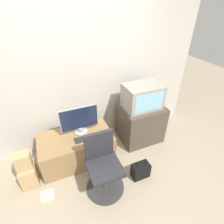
% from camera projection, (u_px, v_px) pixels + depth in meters
% --- Properties ---
extents(ground_plane, '(12.00, 12.00, 0.00)m').
position_uv_depth(ground_plane, '(107.00, 197.00, 2.41)').
color(ground_plane, tan).
extents(wall_back, '(4.40, 0.05, 2.60)m').
position_uv_depth(wall_back, '(75.00, 74.00, 2.70)').
color(wall_back, beige).
rests_on(wall_back, ground_plane).
extents(desk, '(1.14, 0.64, 0.48)m').
position_uv_depth(desk, '(77.00, 148.00, 2.86)').
color(desk, '#937047').
rests_on(desk, ground_plane).
extents(side_stand, '(0.74, 0.61, 0.71)m').
position_uv_depth(side_stand, '(140.00, 123.00, 3.23)').
color(side_stand, '#4C4238').
rests_on(side_stand, ground_plane).
extents(main_monitor, '(0.60, 0.21, 0.46)m').
position_uv_depth(main_monitor, '(80.00, 120.00, 2.69)').
color(main_monitor, '#B2B2B7').
rests_on(main_monitor, desk).
extents(keyboard, '(0.33, 0.13, 0.01)m').
position_uv_depth(keyboard, '(86.00, 138.00, 2.68)').
color(keyboard, '#2D2D2D').
rests_on(keyboard, desk).
extents(mouse, '(0.06, 0.04, 0.03)m').
position_uv_depth(mouse, '(99.00, 135.00, 2.73)').
color(mouse, '#4C4C51').
rests_on(mouse, desk).
extents(crt_tv, '(0.61, 0.43, 0.42)m').
position_uv_depth(crt_tv, '(143.00, 97.00, 2.90)').
color(crt_tv, gray).
rests_on(crt_tv, side_stand).
extents(office_chair, '(0.54, 0.54, 0.89)m').
position_uv_depth(office_chair, '(103.00, 168.00, 2.36)').
color(office_chair, '#333333').
rests_on(office_chair, ground_plane).
extents(cardboard_box_lower, '(0.22, 0.28, 0.34)m').
position_uv_depth(cardboard_box_lower, '(29.00, 175.00, 2.50)').
color(cardboard_box_lower, tan).
rests_on(cardboard_box_lower, ground_plane).
extents(cardboard_box_upper, '(0.20, 0.15, 0.25)m').
position_uv_depth(cardboard_box_upper, '(23.00, 161.00, 2.34)').
color(cardboard_box_upper, tan).
rests_on(cardboard_box_upper, cardboard_box_lower).
extents(handbag, '(0.27, 0.16, 0.34)m').
position_uv_depth(handbag, '(140.00, 170.00, 2.63)').
color(handbag, black).
rests_on(handbag, ground_plane).
extents(book, '(0.18, 0.17, 0.02)m').
position_uv_depth(book, '(47.00, 195.00, 2.42)').
color(book, beige).
rests_on(book, ground_plane).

